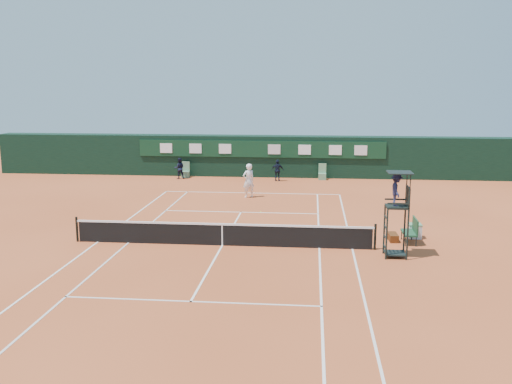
% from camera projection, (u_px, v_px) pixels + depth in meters
% --- Properties ---
extents(ground, '(90.00, 90.00, 0.00)m').
position_uv_depth(ground, '(222.00, 245.00, 24.29)').
color(ground, '#C3592E').
rests_on(ground, ground).
extents(court_lines, '(11.05, 23.85, 0.01)m').
position_uv_depth(court_lines, '(222.00, 245.00, 24.29)').
color(court_lines, white).
rests_on(court_lines, ground).
extents(tennis_net, '(12.90, 0.10, 1.10)m').
position_uv_depth(tennis_net, '(222.00, 234.00, 24.19)').
color(tennis_net, black).
rests_on(tennis_net, ground).
extents(back_wall, '(40.00, 1.65, 3.00)m').
position_uv_depth(back_wall, '(262.00, 156.00, 42.32)').
color(back_wall, black).
rests_on(back_wall, ground).
extents(linesman_chair_left, '(0.55, 0.50, 1.15)m').
position_uv_depth(linesman_chair_left, '(185.00, 173.00, 41.85)').
color(linesman_chair_left, '#61946E').
rests_on(linesman_chair_left, ground).
extents(linesman_chair_right, '(0.55, 0.50, 1.15)m').
position_uv_depth(linesman_chair_right, '(322.00, 175.00, 40.88)').
color(linesman_chair_right, '#598863').
rests_on(linesman_chair_right, ground).
extents(umpire_chair, '(0.96, 0.95, 3.42)m').
position_uv_depth(umpire_chair, '(397.00, 196.00, 22.27)').
color(umpire_chair, black).
rests_on(umpire_chair, ground).
extents(player_bench, '(0.55, 1.20, 1.10)m').
position_uv_depth(player_bench, '(412.00, 230.00, 24.56)').
color(player_bench, '#1B4329').
rests_on(player_bench, ground).
extents(tennis_bag, '(0.41, 0.87, 0.32)m').
position_uv_depth(tennis_bag, '(393.00, 237.00, 25.00)').
color(tennis_bag, black).
rests_on(tennis_bag, ground).
extents(cooler, '(0.57, 0.57, 0.65)m').
position_uv_depth(cooler, '(415.00, 231.00, 25.42)').
color(cooler, silver).
rests_on(cooler, ground).
extents(tennis_ball, '(0.07, 0.07, 0.07)m').
position_uv_depth(tennis_ball, '(261.00, 212.00, 30.51)').
color(tennis_ball, '#C1D331').
rests_on(tennis_ball, ground).
extents(player, '(0.90, 0.82, 2.06)m').
position_uv_depth(player, '(249.00, 181.00, 34.36)').
color(player, white).
rests_on(player, ground).
extents(ball_kid_left, '(0.87, 0.76, 1.52)m').
position_uv_depth(ball_kid_left, '(179.00, 168.00, 41.22)').
color(ball_kid_left, black).
rests_on(ball_kid_left, ground).
extents(ball_kid_right, '(0.89, 0.37, 1.52)m').
position_uv_depth(ball_kid_right, '(278.00, 170.00, 40.19)').
color(ball_kid_right, black).
rests_on(ball_kid_right, ground).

